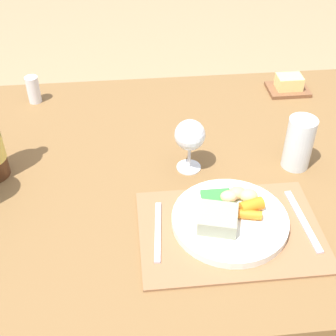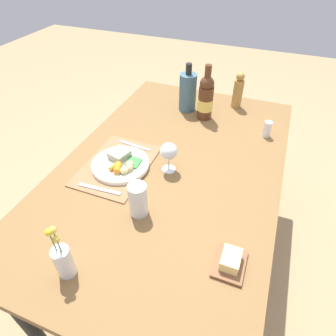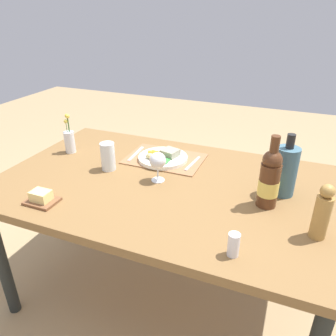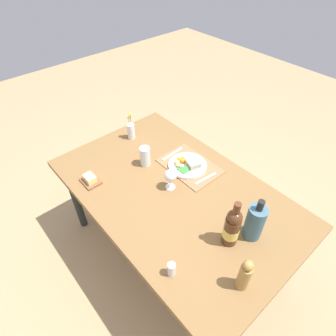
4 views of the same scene
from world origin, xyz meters
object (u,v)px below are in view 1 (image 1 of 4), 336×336
Objects in this scene: dining_table at (174,188)px; fork at (158,231)px; dinner_plate at (230,217)px; water_tumbler at (298,146)px; butter_dish at (288,85)px; wine_glass at (190,136)px; knife at (303,220)px; salt_shaker at (33,90)px.

fork is (-0.06, -0.22, 0.08)m from dining_table.
water_tumbler reaches higher than dinner_plate.
butter_dish is (0.47, 0.58, 0.01)m from fork.
dinner_plate is at bearing -118.76° from butter_dish.
butter_dish is (0.37, 0.36, -0.08)m from wine_glass.
water_tumbler is (0.05, 0.21, 0.05)m from knife.
butter_dish is at bearing 41.01° from dining_table.
dinner_plate reaches higher than knife.
wine_glass is 0.52m from butter_dish.
fork and knife have the same top height.
water_tumbler is 1.66× the size of salt_shaker.
salt_shaker is (-0.40, 0.38, 0.11)m from dining_table.
fork is 0.43m from water_tumbler.
salt_shaker is (-0.66, 0.60, 0.03)m from knife.
water_tumbler is (0.31, -0.02, 0.13)m from dining_table.
fork is 1.25× the size of water_tumbler.
knife is 1.49× the size of butter_dish.
dinner_plate is 1.85× the size of water_tumbler.
water_tumbler is at bearing 73.43° from knife.
dinner_plate is 3.07× the size of salt_shaker.
butter_dish is 0.39m from water_tumbler.
dinner_plate is at bearing -137.97° from water_tumbler.
knife is 0.22m from water_tumbler.
wine_glass is (0.10, 0.22, 0.09)m from fork.
fork is at bearing -151.38° from water_tumbler.
water_tumbler reaches higher than fork.
wine_glass reaches higher than butter_dish.
water_tumbler is (0.28, -0.02, -0.04)m from wine_glass.
dinner_plate is 0.23m from wine_glass.
fork is at bearing -114.02° from wine_glass.
salt_shaker reaches higher than dining_table.
fork is at bearing -175.64° from dinner_plate.
water_tumbler reaches higher than butter_dish.
wine_glass reaches higher than fork.
wine_glass reaches higher than salt_shaker.
dinner_plate is 0.29m from water_tumbler.
dinner_plate is at bearing 172.00° from knife.
salt_shaker is at bearing 139.23° from wine_glass.
dinner_plate is 0.17m from knife.
knife is 0.60m from butter_dish.
dinner_plate is 0.16m from fork.
wine_glass reaches higher than dining_table.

